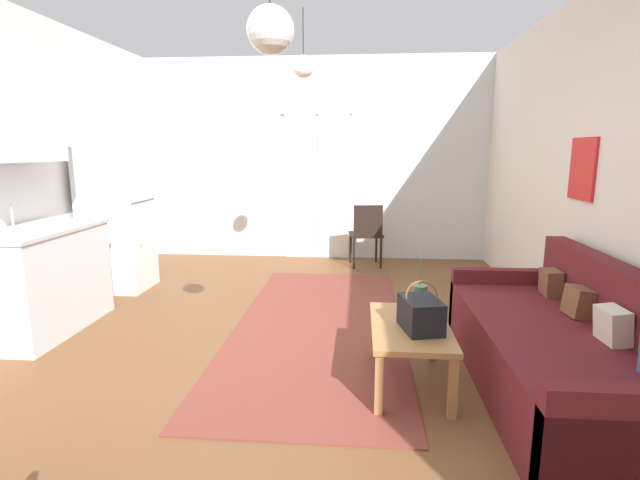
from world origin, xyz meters
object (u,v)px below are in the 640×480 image
at_px(handbag, 421,314).
at_px(pendant_lamp_far, 303,66).
at_px(refrigerator, 117,219).
at_px(bamboo_vase, 419,298).
at_px(pendant_lamp_near, 270,30).
at_px(coffee_table, 410,333).
at_px(accent_chair, 367,232).
at_px(couch, 566,354).

bearing_deg(handbag, pendant_lamp_far, 119.65).
bearing_deg(pendant_lamp_far, refrigerator, 168.55).
xyz_separation_m(bamboo_vase, pendant_lamp_far, (-0.98, 1.30, 1.80)).
xyz_separation_m(bamboo_vase, pendant_lamp_near, (-0.89, -0.81, 1.63)).
height_order(coffee_table, bamboo_vase, bamboo_vase).
relative_size(coffee_table, pendant_lamp_near, 1.11).
xyz_separation_m(refrigerator, pendant_lamp_far, (2.16, -0.44, 1.52)).
distance_m(coffee_table, bamboo_vase, 0.32).
relative_size(handbag, accent_chair, 0.42).
distance_m(refrigerator, accent_chair, 3.08).
bearing_deg(pendant_lamp_far, handbag, -60.35).
bearing_deg(pendant_lamp_far, bamboo_vase, -53.04).
distance_m(pendant_lamp_near, pendant_lamp_far, 2.12).
distance_m(coffee_table, refrigerator, 3.67).
height_order(bamboo_vase, refrigerator, refrigerator).
bearing_deg(refrigerator, couch, -27.08).
bearing_deg(couch, refrigerator, 152.92).
distance_m(coffee_table, pendant_lamp_near, 2.03).
bearing_deg(pendant_lamp_near, accent_chair, 81.75).
bearing_deg(refrigerator, handbag, -34.01).
xyz_separation_m(coffee_table, bamboo_vase, (0.09, 0.27, 0.16)).
height_order(couch, accent_chair, couch).
relative_size(couch, bamboo_vase, 5.18).
height_order(couch, bamboo_vase, couch).
bearing_deg(pendant_lamp_far, couch, -40.92).
distance_m(handbag, pendant_lamp_near, 1.88).
relative_size(coffee_table, handbag, 2.48).
bearing_deg(couch, handbag, -178.05).
distance_m(bamboo_vase, pendant_lamp_near, 2.02).
xyz_separation_m(handbag, accent_chair, (-0.30, 3.34, -0.05)).
height_order(accent_chair, pendant_lamp_far, pendant_lamp_far).
distance_m(couch, pendant_lamp_far, 3.21).
xyz_separation_m(couch, accent_chair, (-1.23, 3.31, 0.20)).
xyz_separation_m(bamboo_vase, handbag, (-0.03, -0.36, 0.01)).
distance_m(accent_chair, pendant_lamp_near, 4.18).
bearing_deg(pendant_lamp_near, bamboo_vase, 42.39).
relative_size(couch, pendant_lamp_near, 2.66).
distance_m(bamboo_vase, accent_chair, 3.00).
xyz_separation_m(handbag, pendant_lamp_near, (-0.85, -0.45, 1.61)).
height_order(bamboo_vase, handbag, bamboo_vase).
xyz_separation_m(coffee_table, pendant_lamp_near, (-0.80, -0.54, 1.78)).
bearing_deg(refrigerator, bamboo_vase, -28.96).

